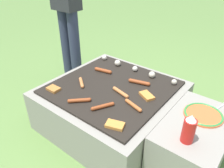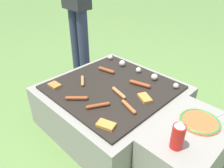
{
  "view_description": "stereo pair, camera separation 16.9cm",
  "coord_description": "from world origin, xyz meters",
  "px_view_note": "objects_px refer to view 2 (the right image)",
  "views": [
    {
      "loc": [
        0.9,
        -1.14,
        1.26
      ],
      "look_at": [
        0.0,
        0.0,
        0.38
      ],
      "focal_mm": 35.0,
      "sensor_mm": 36.0,
      "label": 1
    },
    {
      "loc": [
        1.02,
        -1.02,
        1.26
      ],
      "look_at": [
        0.0,
        0.0,
        0.38
      ],
      "focal_mm": 35.0,
      "sensor_mm": 36.0,
      "label": 2
    }
  ],
  "objects_px": {
    "condiment_bottle": "(178,135)",
    "fork_utensil": "(218,116)",
    "sausage_front_center": "(77,98)",
    "plate_colorful": "(200,121)"
  },
  "relations": [
    {
      "from": "sausage_front_center",
      "to": "fork_utensil",
      "type": "distance_m",
      "value": 0.95
    },
    {
      "from": "sausage_front_center",
      "to": "fork_utensil",
      "type": "xyz_separation_m",
      "value": [
        0.78,
        0.53,
        -0.01
      ]
    },
    {
      "from": "plate_colorful",
      "to": "fork_utensil",
      "type": "relative_size",
      "value": 1.4
    },
    {
      "from": "sausage_front_center",
      "to": "plate_colorful",
      "type": "xyz_separation_m",
      "value": [
        0.73,
        0.39,
        -0.0
      ]
    },
    {
      "from": "fork_utensil",
      "to": "plate_colorful",
      "type": "bearing_deg",
      "value": -111.72
    },
    {
      "from": "fork_utensil",
      "to": "sausage_front_center",
      "type": "bearing_deg",
      "value": -146.03
    },
    {
      "from": "condiment_bottle",
      "to": "fork_utensil",
      "type": "xyz_separation_m",
      "value": [
        0.06,
        0.42,
        -0.08
      ]
    },
    {
      "from": "sausage_front_center",
      "to": "plate_colorful",
      "type": "bearing_deg",
      "value": 28.0
    },
    {
      "from": "plate_colorful",
      "to": "fork_utensil",
      "type": "height_order",
      "value": "plate_colorful"
    },
    {
      "from": "condiment_bottle",
      "to": "fork_utensil",
      "type": "bearing_deg",
      "value": 82.37
    }
  ]
}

